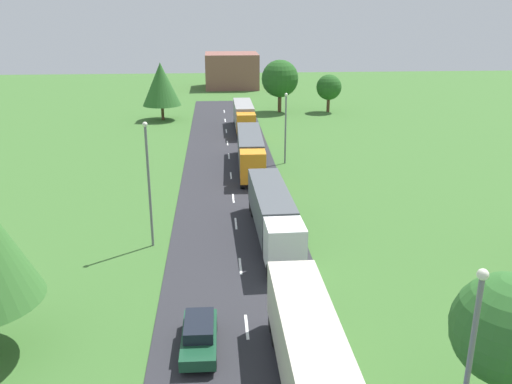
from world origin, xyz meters
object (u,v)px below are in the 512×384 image
object	(u,v)px
lamppost_lead	(466,384)
distant_building	(232,71)
truck_lead	(313,364)
tree_birch	(329,87)
lamppost_second	(149,179)
tree_pine	(508,330)
car_second	(199,335)
tree_elm	(161,84)
truck_third	(250,149)
truck_fourth	(244,116)
lamppost_third	(286,125)
tree_ash	(280,79)
truck_second	(273,213)

from	to	relation	value
lamppost_lead	distant_building	xyz separation A→B (m)	(-4.15, 104.19, -1.44)
truck_lead	tree_birch	bearing A→B (deg)	77.93
lamppost_second	tree_birch	world-z (taller)	lamppost_second
tree_birch	tree_pine	size ratio (longest dim) A/B	0.91
car_second	lamppost_second	size ratio (longest dim) A/B	0.50
tree_elm	truck_third	bearing A→B (deg)	-67.05
car_second	tree_birch	distance (m)	67.45
truck_lead	distant_building	size ratio (longest dim) A/B	1.21
truck_fourth	lamppost_second	xyz separation A→B (m)	(-8.68, -38.11, 2.90)
tree_pine	lamppost_second	bearing A→B (deg)	130.24
truck_third	distant_building	xyz separation A→B (m)	(0.05, 62.40, 1.48)
car_second	lamppost_third	size ratio (longest dim) A/B	0.59
lamppost_second	lamppost_third	world-z (taller)	lamppost_second
truck_fourth	lamppost_lead	xyz separation A→B (m)	(3.88, -60.75, 2.90)
truck_lead	tree_ash	xyz separation A→B (m)	(6.73, 69.55, 3.26)
truck_fourth	tree_birch	distance (m)	19.96
truck_third	truck_fourth	world-z (taller)	truck_fourth
truck_third	lamppost_third	bearing A→B (deg)	25.65
truck_fourth	car_second	xyz separation A→B (m)	(-4.98, -51.04, -1.30)
lamppost_lead	tree_pine	world-z (taller)	lamppost_lead
truck_third	tree_birch	world-z (taller)	tree_birch
lamppost_lead	lamppost_second	world-z (taller)	lamppost_lead
truck_fourth	lamppost_third	distance (m)	17.57
tree_pine	tree_ash	bearing A→B (deg)	90.55
truck_lead	tree_birch	size ratio (longest dim) A/B	2.21
lamppost_lead	lamppost_second	distance (m)	25.88
lamppost_second	tree_pine	size ratio (longest dim) A/B	1.35
truck_second	tree_elm	bearing A→B (deg)	104.70
truck_second	truck_third	world-z (taller)	truck_third
distant_building	truck_third	bearing A→B (deg)	-90.05
truck_third	tree_ash	distance (m)	33.85
truck_third	distant_building	world-z (taller)	distant_building
lamppost_third	tree_elm	distance (m)	30.14
car_second	tree_ash	bearing A→B (deg)	79.85
tree_pine	tree_ash	xyz separation A→B (m)	(-0.68, 71.05, 1.00)
truck_fourth	car_second	size ratio (longest dim) A/B	2.71
truck_fourth	tree_pine	world-z (taller)	tree_pine
lamppost_second	tree_pine	world-z (taller)	lamppost_second
lamppost_third	tree_elm	size ratio (longest dim) A/B	0.90
truck_second	tree_pine	distance (m)	20.75
car_second	distant_building	size ratio (longest dim) A/B	0.41
truck_second	lamppost_second	size ratio (longest dim) A/B	1.52
lamppost_second	car_second	bearing A→B (deg)	-74.06
truck_fourth	lamppost_lead	size ratio (longest dim) A/B	1.35
lamppost_lead	tree_elm	distance (m)	71.22
lamppost_lead	tree_ash	world-z (taller)	lamppost_lead
lamppost_lead	tree_pine	size ratio (longest dim) A/B	1.35
lamppost_second	tree_ash	distance (m)	54.33
truck_third	tree_elm	distance (m)	30.19
truck_second	car_second	distance (m)	14.33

